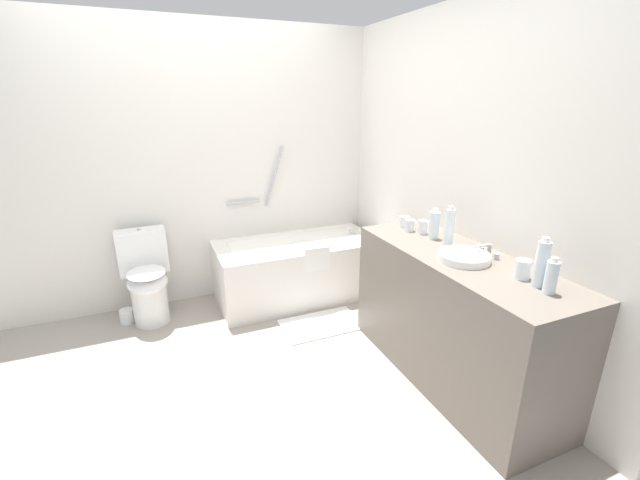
# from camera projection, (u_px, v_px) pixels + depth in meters

# --- Properties ---
(ground_plane) EXTENTS (4.10, 4.10, 0.00)m
(ground_plane) POSITION_uv_depth(u_px,v_px,m) (240.00, 378.00, 2.69)
(ground_plane) COLOR #9E9389
(wall_back_tiled) EXTENTS (3.50, 0.10, 2.33)m
(wall_back_tiled) POSITION_uv_depth(u_px,v_px,m) (196.00, 168.00, 3.50)
(wall_back_tiled) COLOR silver
(wall_back_tiled) RESTS_ON ground_plane
(wall_right_mirror) EXTENTS (0.10, 3.02, 2.33)m
(wall_right_mirror) POSITION_uv_depth(u_px,v_px,m) (454.00, 183.00, 2.90)
(wall_right_mirror) COLOR silver
(wall_right_mirror) RESTS_ON ground_plane
(bathtub) EXTENTS (1.43, 0.68, 1.33)m
(bathtub) POSITION_uv_depth(u_px,v_px,m) (298.00, 267.00, 3.73)
(bathtub) COLOR white
(bathtub) RESTS_ON ground_plane
(toilet) EXTENTS (0.38, 0.52, 0.74)m
(toilet) POSITION_uv_depth(u_px,v_px,m) (147.00, 278.00, 3.30)
(toilet) COLOR white
(toilet) RESTS_ON ground_plane
(vanity_counter) EXTENTS (0.55, 1.51, 0.84)m
(vanity_counter) POSITION_uv_depth(u_px,v_px,m) (454.00, 318.00, 2.59)
(vanity_counter) COLOR #6B6056
(vanity_counter) RESTS_ON ground_plane
(sink_basin) EXTENTS (0.29, 0.29, 0.04)m
(sink_basin) POSITION_uv_depth(u_px,v_px,m) (464.00, 257.00, 2.38)
(sink_basin) COLOR white
(sink_basin) RESTS_ON vanity_counter
(sink_faucet) EXTENTS (0.13, 0.15, 0.08)m
(sink_faucet) POSITION_uv_depth(u_px,v_px,m) (487.00, 251.00, 2.44)
(sink_faucet) COLOR #A8A8AE
(sink_faucet) RESTS_ON vanity_counter
(water_bottle_0) EXTENTS (0.07, 0.07, 0.20)m
(water_bottle_0) POSITION_uv_depth(u_px,v_px,m) (434.00, 225.00, 2.73)
(water_bottle_0) COLOR silver
(water_bottle_0) RESTS_ON vanity_counter
(water_bottle_1) EXTENTS (0.06, 0.06, 0.26)m
(water_bottle_1) POSITION_uv_depth(u_px,v_px,m) (449.00, 227.00, 2.58)
(water_bottle_1) COLOR silver
(water_bottle_1) RESTS_ON vanity_counter
(water_bottle_2) EXTENTS (0.06, 0.06, 0.18)m
(water_bottle_2) POSITION_uv_depth(u_px,v_px,m) (551.00, 277.00, 1.96)
(water_bottle_2) COLOR silver
(water_bottle_2) RESTS_ON vanity_counter
(water_bottle_3) EXTENTS (0.06, 0.06, 0.26)m
(water_bottle_3) POSITION_uv_depth(u_px,v_px,m) (541.00, 264.00, 2.02)
(water_bottle_3) COLOR silver
(water_bottle_3) RESTS_ON vanity_counter
(drinking_glass_0) EXTENTS (0.07, 0.07, 0.08)m
(drinking_glass_0) POSITION_uv_depth(u_px,v_px,m) (410.00, 225.00, 2.91)
(drinking_glass_0) COLOR white
(drinking_glass_0) RESTS_ON vanity_counter
(drinking_glass_1) EXTENTS (0.06, 0.06, 0.09)m
(drinking_glass_1) POSITION_uv_depth(u_px,v_px,m) (423.00, 227.00, 2.85)
(drinking_glass_1) COLOR white
(drinking_glass_1) RESTS_ON vanity_counter
(drinking_glass_2) EXTENTS (0.08, 0.08, 0.10)m
(drinking_glass_2) POSITION_uv_depth(u_px,v_px,m) (523.00, 269.00, 2.13)
(drinking_glass_2) COLOR white
(drinking_glass_2) RESTS_ON vanity_counter
(drinking_glass_3) EXTENTS (0.06, 0.06, 0.08)m
(drinking_glass_3) POSITION_uv_depth(u_px,v_px,m) (404.00, 221.00, 3.00)
(drinking_glass_3) COLOR white
(drinking_glass_3) RESTS_ON vanity_counter
(bath_mat) EXTENTS (0.63, 0.39, 0.01)m
(bath_mat) POSITION_uv_depth(u_px,v_px,m) (321.00, 324.00, 3.32)
(bath_mat) COLOR white
(bath_mat) RESTS_ON ground_plane
(toilet_paper_roll) EXTENTS (0.11, 0.11, 0.11)m
(toilet_paper_roll) POSITION_uv_depth(u_px,v_px,m) (127.00, 316.00, 3.34)
(toilet_paper_roll) COLOR white
(toilet_paper_roll) RESTS_ON ground_plane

